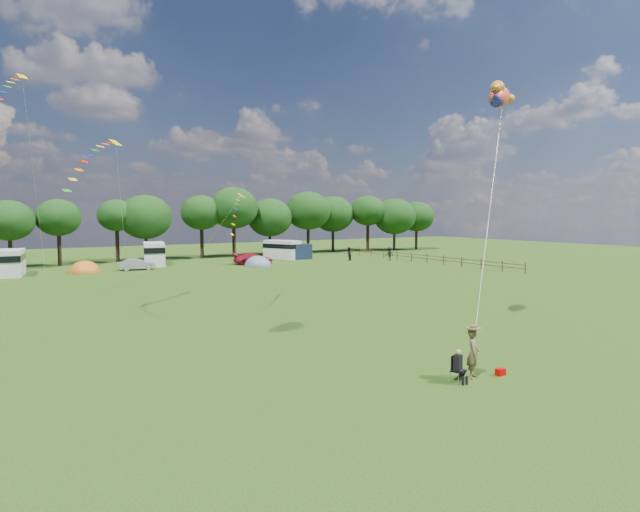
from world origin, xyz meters
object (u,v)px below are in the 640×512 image
campervan_b (11,262)px  tent_greyblue (258,266)px  car_c (253,259)px  kite_flyer (473,353)px  tent_orange (85,272)px  car_b (137,264)px  car_d (254,259)px  camp_chair (457,362)px  fish_kite (499,96)px  walker_a (349,254)px  walker_b (389,254)px  campervan_d (282,249)px  campervan_c (154,253)px

campervan_b → tent_greyblue: (26.11, -4.55, -1.43)m
car_c → kite_flyer: size_ratio=2.42×
tent_orange → campervan_b: bearing=170.6°
car_b → car_d: 14.49m
camp_chair → fish_kite: 15.95m
car_d → fish_kite: 44.30m
camp_chair → walker_a: walker_a is taller
car_d → campervan_b: bearing=109.6°
fish_kite → car_c: bearing=52.2°
walker_a → walker_b: size_ratio=1.01×
campervan_d → camp_chair: size_ratio=4.50×
car_b → campervan_d: 21.43m
campervan_b → campervan_c: size_ratio=0.93×
campervan_b → kite_flyer: 51.57m
car_d → tent_greyblue: bearing=-172.0°
camp_chair → walker_a: 52.27m
car_c → kite_flyer: kite_flyer is taller
tent_orange → fish_kite: fish_kite is taller
tent_greyblue → car_b: bearing=167.3°
car_b → campervan_d: (20.98, 4.31, 0.75)m
car_c → walker_a: size_ratio=2.60×
campervan_d → tent_orange: (-26.46, -4.00, -1.39)m
car_b → walker_a: 27.45m
car_b → tent_orange: bearing=91.8°
car_d → walker_a: 13.12m
camp_chair → car_c: bearing=52.2°
car_d → campervan_c: bearing=89.1°
walker_a → campervan_d: bearing=-78.5°
car_b → walker_a: walker_a is taller
car_c → walker_b: (18.05, -5.15, 0.19)m
car_d → campervan_d: bearing=-32.2°
tent_greyblue → car_d: bearing=74.9°
campervan_c → car_d: bearing=-100.9°
campervan_c → walker_b: campervan_c is taller
car_c → campervan_b: campervan_b is taller
car_d → campervan_d: campervan_d is taller
walker_b → tent_orange: bearing=-0.1°
camp_chair → fish_kite: fish_kite is taller
campervan_b → kite_flyer: campervan_b is taller
car_c → campervan_d: (6.79, 4.87, 0.69)m
car_d → kite_flyer: bearing=-171.7°
car_b → walker_b: 32.74m
campervan_b → tent_greyblue: 26.54m
tent_orange → fish_kite: 47.16m
fish_kite → campervan_c: bearing=66.2°
fish_kite → kite_flyer: bearing=-175.8°
car_c → car_b: bearing=98.1°
campervan_c → camp_chair: size_ratio=4.77×
kite_flyer → walker_b: 52.21m
campervan_b → walker_a: 39.95m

